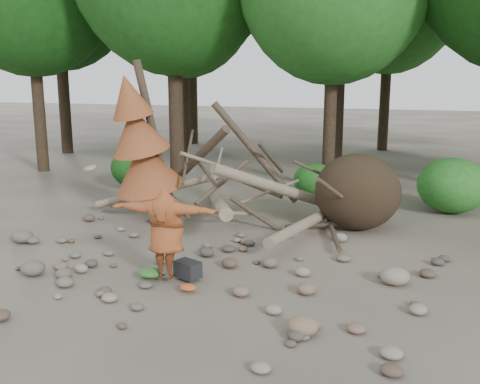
% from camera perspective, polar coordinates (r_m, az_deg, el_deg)
% --- Properties ---
extents(ground, '(120.00, 120.00, 0.00)m').
position_cam_1_polar(ground, '(10.92, -4.48, -8.64)').
color(ground, '#514C44').
rests_on(ground, ground).
extents(deadfall_pile, '(8.55, 5.24, 3.30)m').
position_cam_1_polar(deadfall_pile, '(14.05, 10.03, -0.03)').
color(deadfall_pile, '#332619').
rests_on(deadfall_pile, ground).
extents(dead_conifer, '(2.06, 2.16, 4.35)m').
position_cam_1_polar(dead_conifer, '(14.74, -10.56, 5.08)').
color(dead_conifer, '#4C3F30').
rests_on(dead_conifer, ground).
extents(bush_left, '(1.80, 1.80, 1.44)m').
position_cam_1_polar(bush_left, '(19.40, -10.99, 2.57)').
color(bush_left, '#185216').
rests_on(bush_left, ground).
extents(bush_mid, '(1.40, 1.40, 1.12)m').
position_cam_1_polar(bush_mid, '(17.77, 7.94, 1.29)').
color(bush_mid, '#22681E').
rests_on(bush_mid, ground).
extents(bush_right, '(2.00, 2.00, 1.60)m').
position_cam_1_polar(bush_right, '(16.66, 21.73, 0.65)').
color(bush_right, '#2B7B26').
rests_on(bush_right, ground).
extents(frisbee_thrower, '(2.65, 0.81, 2.20)m').
position_cam_1_polar(frisbee_thrower, '(10.27, -7.90, -4.35)').
color(frisbee_thrower, brown).
rests_on(frisbee_thrower, ground).
extents(backpack, '(0.57, 0.48, 0.32)m').
position_cam_1_polar(backpack, '(10.54, -5.58, -8.51)').
color(backpack, black).
rests_on(backpack, ground).
extents(cloth_green, '(0.48, 0.40, 0.18)m').
position_cam_1_polar(cloth_green, '(10.68, -9.56, -8.74)').
color(cloth_green, '#336A2A').
rests_on(cloth_green, ground).
extents(cloth_orange, '(0.31, 0.25, 0.11)m').
position_cam_1_polar(cloth_orange, '(9.99, -5.56, -10.35)').
color(cloth_orange, '#BB5020').
rests_on(cloth_orange, ground).
extents(boulder_front_left, '(0.51, 0.46, 0.30)m').
position_cam_1_polar(boulder_front_left, '(11.51, -21.23, -7.55)').
color(boulder_front_left, '#615951').
rests_on(boulder_front_left, ground).
extents(boulder_front_right, '(0.49, 0.44, 0.30)m').
position_cam_1_polar(boulder_front_right, '(8.47, 6.69, -13.98)').
color(boulder_front_right, '#826951').
rests_on(boulder_front_right, ground).
extents(boulder_mid_right, '(0.56, 0.50, 0.33)m').
position_cam_1_polar(boulder_mid_right, '(10.69, 16.17, -8.62)').
color(boulder_mid_right, gray).
rests_on(boulder_mid_right, ground).
extents(boulder_mid_left, '(0.53, 0.48, 0.32)m').
position_cam_1_polar(boulder_mid_left, '(13.79, -22.21, -4.39)').
color(boulder_mid_left, '#625952').
rests_on(boulder_mid_left, ground).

